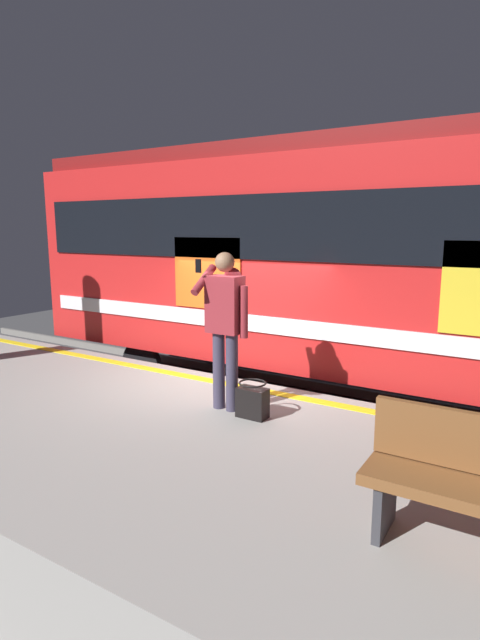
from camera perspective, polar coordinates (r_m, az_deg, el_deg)
name	(u,v)px	position (r m, az deg, el deg)	size (l,w,h in m)	color
ground_plane	(234,438)	(7.41, -0.72, -13.31)	(23.87, 23.87, 0.00)	#3D3D3F
platform	(137,462)	(5.81, -11.61, -15.59)	(14.79, 3.94, 0.91)	gray
safety_line	(222,383)	(6.85, -2.09, -7.15)	(14.50, 0.16, 0.01)	yellow
track_rail_near	(274,407)	(8.38, 3.89, -9.88)	(19.23, 0.08, 0.16)	slate
track_rail_far	(310,384)	(9.60, 7.93, -7.27)	(19.23, 0.08, 0.16)	slate
train_carriage	(368,255)	(8.05, 14.36, 7.15)	(11.19, 3.11, 4.06)	red
passenger	(226,318)	(5.64, -1.65, 0.23)	(0.57, 0.55, 1.81)	#383347
handbag	(252,401)	(5.61, 1.42, -9.23)	(0.34, 0.31, 0.41)	black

